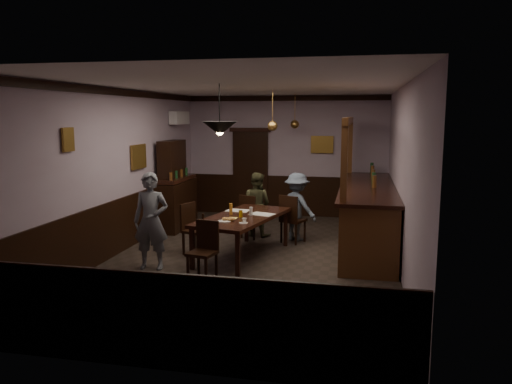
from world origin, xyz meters
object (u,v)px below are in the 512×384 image
(chair_side, at_px, (193,226))
(soda_can, at_px, (241,214))
(person_standing, at_px, (151,221))
(sideboard, at_px, (175,193))
(coffee_cup, at_px, (244,220))
(pendant_iron, at_px, (220,128))
(dining_table, at_px, (243,219))
(chair_near, at_px, (204,247))
(person_seated_left, at_px, (256,204))
(pendant_brass_far, at_px, (295,124))
(pendant_brass_mid, at_px, (272,126))
(person_seated_right, at_px, (297,207))
(chair_far_right, at_px, (291,217))
(chair_far_left, at_px, (250,215))
(bar_counter, at_px, (367,214))

(chair_side, xyz_separation_m, soda_can, (0.94, -0.16, 0.30))
(person_standing, xyz_separation_m, sideboard, (-0.72, 2.93, -0.01))
(coffee_cup, distance_m, pendant_iron, 1.56)
(dining_table, height_order, pendant_iron, pendant_iron)
(dining_table, distance_m, chair_near, 1.34)
(person_standing, relative_size, person_seated_left, 1.20)
(person_standing, distance_m, sideboard, 3.02)
(person_standing, bearing_deg, soda_can, 27.89)
(pendant_brass_far, bearing_deg, sideboard, -152.52)
(dining_table, distance_m, pendant_brass_mid, 2.16)
(soda_can, bearing_deg, dining_table, 89.41)
(person_seated_right, bearing_deg, sideboard, 19.82)
(chair_far_right, distance_m, chair_near, 2.63)
(chair_far_right, relative_size, person_seated_left, 0.72)
(chair_far_left, height_order, soda_can, chair_far_left)
(pendant_iron, xyz_separation_m, pendant_brass_mid, (0.46, 2.18, -0.01))
(chair_near, xyz_separation_m, sideboard, (-1.73, 3.24, 0.29))
(pendant_iron, height_order, pendant_brass_far, same)
(sideboard, bearing_deg, pendant_iron, -55.87)
(chair_far_right, height_order, sideboard, sideboard)
(chair_near, xyz_separation_m, pendant_brass_mid, (0.58, 2.69, 1.80))
(chair_side, bearing_deg, person_seated_left, -8.82)
(pendant_brass_mid, bearing_deg, person_seated_left, 150.49)
(pendant_brass_mid, bearing_deg, dining_table, -101.36)
(chair_far_right, xyz_separation_m, soda_can, (-0.71, -1.28, 0.28))
(soda_can, bearing_deg, sideboard, 134.18)
(chair_side, xyz_separation_m, person_standing, (-0.36, -1.00, 0.29))
(chair_far_right, bearing_deg, soda_can, 85.45)
(person_standing, height_order, sideboard, sideboard)
(sideboard, xyz_separation_m, pendant_iron, (1.85, -2.73, 1.52))
(person_standing, distance_m, bar_counter, 4.16)
(chair_far_left, distance_m, pendant_iron, 2.79)
(person_seated_left, bearing_deg, chair_side, 78.56)
(chair_far_left, relative_size, chair_side, 0.97)
(chair_far_left, distance_m, pendant_brass_far, 2.70)
(person_seated_right, bearing_deg, pendant_brass_far, -49.91)
(person_seated_left, bearing_deg, pendant_brass_mid, 167.36)
(dining_table, relative_size, chair_far_left, 2.62)
(chair_near, distance_m, sideboard, 3.68)
(person_standing, height_order, bar_counter, bar_counter)
(sideboard, bearing_deg, person_standing, -76.11)
(person_standing, distance_m, pendant_iron, 1.89)
(coffee_cup, bearing_deg, person_standing, -152.40)
(sideboard, bearing_deg, person_seated_left, -9.87)
(chair_far_left, relative_size, soda_can, 7.54)
(pendant_brass_mid, bearing_deg, chair_side, -131.65)
(person_seated_right, xyz_separation_m, pendant_brass_far, (-0.31, 1.85, 1.61))
(chair_far_left, relative_size, pendant_iron, 1.12)
(person_seated_left, relative_size, pendant_brass_far, 1.65)
(chair_far_right, relative_size, pendant_brass_far, 1.19)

